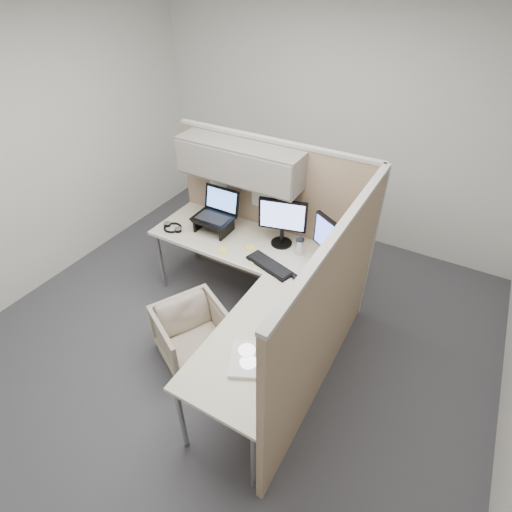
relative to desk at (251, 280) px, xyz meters
The scene contains 20 objects.
ground 0.71m from the desk, 134.71° to the right, with size 4.50×4.50×0.00m, color #3C3B41.
partition_back 0.88m from the desk, 115.90° to the left, with size 2.00×0.36×1.63m.
partition_right 0.81m from the desk, 13.96° to the right, with size 0.07×2.03×1.63m.
desk is the anchor object (origin of this frame).
office_chair 0.69m from the desk, 124.94° to the right, with size 0.57×0.53×0.58m, color #B6A790.
monitor_left 0.63m from the desk, 89.00° to the left, with size 0.44×0.20×0.47m.
monitor_right 0.75m from the desk, 38.95° to the left, with size 0.39×0.26×0.47m.
laptop_station 0.83m from the desk, 146.08° to the left, with size 0.38×0.33×0.40m.
keyboard 0.21m from the desk, 67.85° to the left, with size 0.46×0.15×0.02m, color black.
mouse 0.38m from the desk, 25.17° to the left, with size 0.09×0.06×0.03m, color black.
travel_mug 0.55m from the desk, 65.53° to the left, with size 0.08×0.08×0.16m.
soda_can_green 0.64m from the desk, 12.89° to the left, with size 0.07×0.07×0.12m, color #B21E1E.
soda_can_silver 0.61m from the desk, 37.17° to the left, with size 0.07×0.07×0.12m, color #B21E1E.
sticky_note_b 0.20m from the desk, 108.42° to the left, with size 0.08×0.08×0.01m, color #F4EE40.
sticky_note_c 0.76m from the desk, 139.00° to the left, with size 0.08×0.08×0.01m, color #F4EE40.
sticky_note_a 0.45m from the desk, 156.02° to the left, with size 0.08×0.08×0.01m, color #F4EE40.
sticky_note_d 0.40m from the desk, 122.67° to the left, with size 0.08×0.08×0.01m, color #F4EE40.
headphones 1.07m from the desk, 167.29° to the left, with size 0.23×0.21×0.03m.
paper_stack 0.89m from the desk, 60.91° to the right, with size 0.35×0.38×0.03m.
desk_clock 0.71m from the desk, 39.96° to the right, with size 0.09×0.10×0.09m.
Camera 1 is at (1.45, -2.10, 2.93)m, focal length 28.00 mm.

